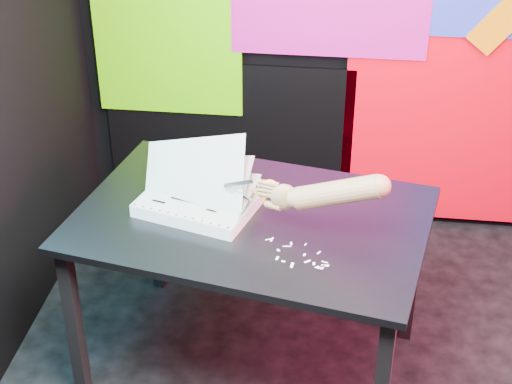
# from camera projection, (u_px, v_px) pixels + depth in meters

# --- Properties ---
(room) EXTENTS (3.01, 3.01, 2.71)m
(room) POSITION_uv_depth(u_px,v_px,m) (393.00, 110.00, 2.37)
(room) COLOR black
(room) RESTS_ON ground
(backdrop) EXTENTS (2.88, 0.05, 2.08)m
(backdrop) POSITION_uv_depth(u_px,v_px,m) (392.00, 57.00, 3.81)
(backdrop) COLOR #ED0013
(backdrop) RESTS_ON ground
(work_table) EXTENTS (1.46, 1.11, 0.75)m
(work_table) POSITION_uv_depth(u_px,v_px,m) (251.00, 233.00, 3.01)
(work_table) COLOR black
(work_table) RESTS_ON ground
(printout_stack) EXTENTS (0.49, 0.42, 0.32)m
(printout_stack) POSITION_uv_depth(u_px,v_px,m) (198.00, 201.00, 3.00)
(printout_stack) COLOR white
(printout_stack) RESTS_ON work_table
(scissors) EXTENTS (0.21, 0.06, 0.12)m
(scissors) POSITION_uv_depth(u_px,v_px,m) (267.00, 194.00, 2.84)
(scissors) COLOR silver
(scissors) RESTS_ON printout_stack
(hand_forearm) EXTENTS (0.46, 0.16, 0.21)m
(hand_forearm) POSITION_uv_depth(u_px,v_px,m) (328.00, 193.00, 2.74)
(hand_forearm) COLOR #926C4D
(hand_forearm) RESTS_ON work_table
(paper_clippings) EXTENTS (0.24, 0.18, 0.00)m
(paper_clippings) POSITION_uv_depth(u_px,v_px,m) (300.00, 257.00, 2.74)
(paper_clippings) COLOR white
(paper_clippings) RESTS_ON work_table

